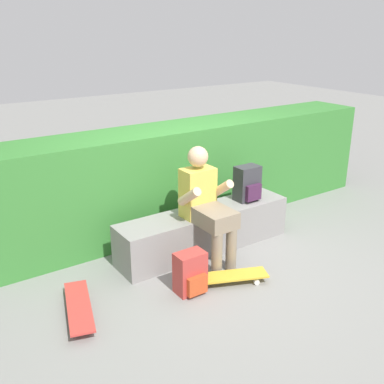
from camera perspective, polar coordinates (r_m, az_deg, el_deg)
name	(u,v)px	position (r m, az deg, el deg)	size (l,w,h in m)	color
ground_plane	(223,260)	(4.86, 3.88, -8.57)	(24.00, 24.00, 0.00)	gray
bench_main	(205,230)	(4.98, 1.63, -4.79)	(2.04, 0.44, 0.46)	gray
person_skater	(206,202)	(4.58, 1.77, -1.32)	(0.49, 0.62, 1.21)	gold
skateboard_near_person	(226,277)	(4.42, 4.38, -10.63)	(0.82, 0.49, 0.09)	gold
skateboard_beside_bench	(79,307)	(4.11, -14.10, -13.86)	(0.41, 0.82, 0.09)	#BC3833
backpack_on_bench	(248,184)	(5.16, 7.04, 1.02)	(0.28, 0.23, 0.40)	#333338
backpack_on_ground	(191,273)	(4.23, -0.17, -10.24)	(0.28, 0.23, 0.40)	#B23833
hedge_row	(196,171)	(5.70, 0.55, 2.63)	(5.14, 0.72, 1.23)	#357A31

